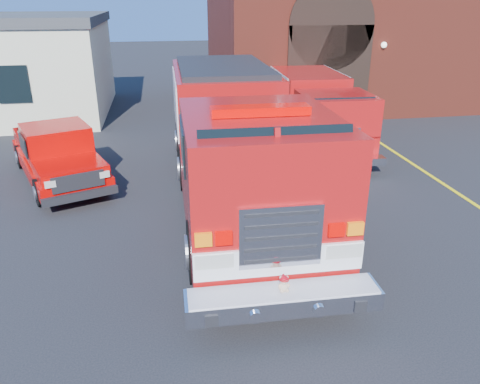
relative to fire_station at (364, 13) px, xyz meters
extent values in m
plane|color=black|center=(-8.99, -13.98, -4.25)|extent=(100.00, 100.00, 0.00)
cube|color=yellow|center=(-2.49, -12.98, -4.25)|extent=(0.12, 3.00, 0.01)
cube|color=yellow|center=(-2.49, -9.98, -4.25)|extent=(0.12, 3.00, 0.01)
cube|color=yellow|center=(-2.49, -6.98, -4.25)|extent=(0.12, 3.00, 0.01)
cube|color=maroon|center=(0.01, 0.02, -0.25)|extent=(15.00, 10.00, 8.00)
cube|color=black|center=(-3.49, -5.00, -2.25)|extent=(3.60, 0.12, 4.00)
cylinder|color=black|center=(-3.49, -5.00, -0.25)|extent=(3.60, 0.12, 3.60)
cube|color=black|center=(-15.99, -5.01, -2.25)|extent=(1.20, 0.10, 1.40)
cylinder|color=black|center=(-9.99, -16.31, -3.64)|extent=(0.41, 1.23, 1.22)
cylinder|color=black|center=(-7.54, -16.35, -3.64)|extent=(0.41, 1.23, 1.22)
cube|color=#A81010|center=(-8.71, -12.77, -3.31)|extent=(2.94, 10.06, 1.00)
cube|color=#A81010|center=(-8.67, -10.21, -2.03)|extent=(2.86, 4.94, 1.78)
cube|color=#A81010|center=(-8.76, -16.00, -1.97)|extent=(2.84, 3.61, 1.67)
cube|color=black|center=(-8.78, -17.39, -1.53)|extent=(2.45, 0.13, 1.05)
cube|color=#CA0401|center=(-8.76, -16.00, -1.05)|extent=(1.79, 0.41, 0.16)
cube|color=white|center=(-8.79, -17.80, -3.08)|extent=(2.78, 0.11, 0.49)
cube|color=silver|center=(-8.79, -17.81, -2.64)|extent=(1.34, 0.09, 1.05)
cube|color=silver|center=(-8.79, -18.11, -3.61)|extent=(3.13, 0.66, 0.31)
cube|color=#B7B7BF|center=(-10.07, -10.19, -2.03)|extent=(0.11, 4.01, 1.45)
cube|color=#B7B7BF|center=(-7.27, -10.23, -2.03)|extent=(0.11, 4.01, 1.45)
sphere|color=#D6B18C|center=(-8.79, -18.11, -3.36)|extent=(0.16, 0.16, 0.16)
sphere|color=#D6B18C|center=(-8.79, -18.12, -3.24)|extent=(0.13, 0.13, 0.13)
sphere|color=#D6B18C|center=(-8.84, -18.10, -3.20)|extent=(0.05, 0.05, 0.05)
sphere|color=#D6B18C|center=(-8.74, -18.10, -3.20)|extent=(0.05, 0.05, 0.05)
ellipsoid|color=#B80512|center=(-8.79, -18.11, -3.20)|extent=(0.14, 0.14, 0.08)
cylinder|color=#B80512|center=(-8.79, -18.12, -3.22)|extent=(0.16, 0.16, 0.01)
cylinder|color=black|center=(-13.75, -12.15, -3.88)|extent=(0.51, 0.79, 0.74)
cylinder|color=black|center=(-12.23, -11.55, -3.88)|extent=(0.51, 0.79, 0.74)
cube|color=#BF0402|center=(-13.62, -10.25, -3.74)|extent=(3.59, 5.42, 0.42)
cube|color=#BF0402|center=(-12.96, -11.93, -3.37)|extent=(2.10, 1.92, 0.32)
cube|color=#BF0402|center=(-13.52, -10.51, -3.00)|extent=(2.20, 2.18, 0.93)
cube|color=#BF0402|center=(-14.16, -8.87, -3.37)|extent=(2.30, 2.44, 0.51)
cube|color=black|center=(-12.66, -12.69, -3.84)|extent=(1.81, 0.81, 0.20)
cylinder|color=black|center=(-6.05, -10.15, -3.76)|extent=(0.35, 0.99, 0.98)
cylinder|color=black|center=(-4.10, -10.24, -3.76)|extent=(0.35, 0.99, 0.98)
cube|color=#A81010|center=(-4.97, -7.71, -3.50)|extent=(2.53, 7.20, 0.80)
cube|color=#A81010|center=(-4.91, -6.38, -2.48)|extent=(2.41, 4.53, 1.33)
cube|color=#A81010|center=(-5.08, -10.20, -2.56)|extent=(2.31, 2.23, 1.15)
cube|color=#B7B7BF|center=(-6.03, -6.33, -2.56)|extent=(0.20, 3.73, 1.51)
cube|color=#B7B7BF|center=(-3.79, -6.43, -2.56)|extent=(0.20, 3.73, 1.51)
cube|color=silver|center=(-5.13, -11.48, -3.76)|extent=(2.41, 0.50, 0.22)
camera|label=1|loc=(-10.50, -24.08, 0.85)|focal=35.00mm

